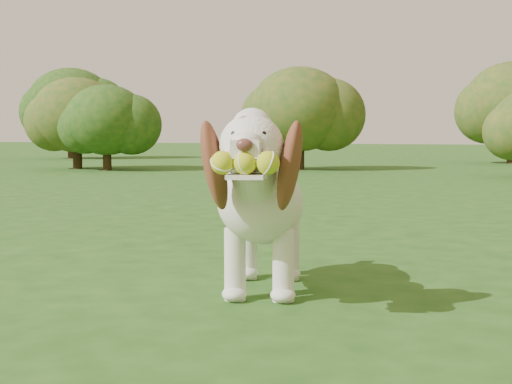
% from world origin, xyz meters
% --- Properties ---
extents(ground, '(80.00, 80.00, 0.00)m').
position_xyz_m(ground, '(0.00, 0.00, 0.00)').
color(ground, '#1E4714').
rests_on(ground, ground).
extents(dog, '(0.57, 1.12, 0.73)m').
position_xyz_m(dog, '(0.25, 0.50, 0.39)').
color(dog, white).
rests_on(dog, ground).
extents(shrub_a, '(1.43, 1.43, 1.48)m').
position_xyz_m(shrub_a, '(-5.63, 8.40, 0.87)').
color(shrub_a, '#382314').
rests_on(shrub_a, ground).
extents(shrub_b, '(1.75, 1.75, 1.81)m').
position_xyz_m(shrub_b, '(-2.61, 9.85, 1.06)').
color(shrub_b, '#382314').
rests_on(shrub_b, ground).
extents(shrub_g, '(2.21, 2.21, 2.29)m').
position_xyz_m(shrub_g, '(-9.70, 13.05, 1.35)').
color(shrub_g, '#382314').
rests_on(shrub_g, ground).
extents(shrub_e, '(1.59, 1.59, 1.65)m').
position_xyz_m(shrub_e, '(-6.43, 8.66, 0.97)').
color(shrub_e, '#382314').
rests_on(shrub_e, ground).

